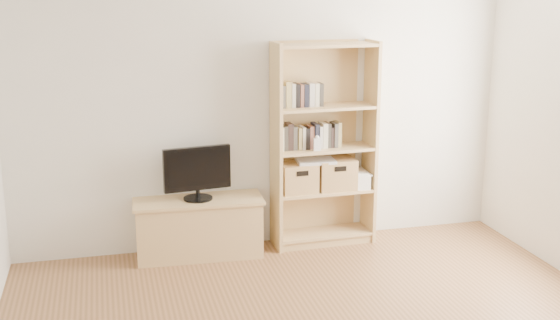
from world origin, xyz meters
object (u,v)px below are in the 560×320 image
object	(u,v)px
television	(197,174)
basket_right	(335,173)
laptop	(316,161)
basket_left	(298,177)
bookshelf	(324,145)
baby_monitor	(317,144)
tv_stand	(199,229)

from	to	relation	value
television	basket_right	distance (m)	1.28
basket_right	laptop	bearing A→B (deg)	-174.91
television	basket_left	world-z (taller)	television
television	basket_left	bearing A→B (deg)	-6.25
television	basket_left	xyz separation A→B (m)	(0.91, 0.02, -0.10)
bookshelf	baby_monitor	distance (m)	0.15
bookshelf	laptop	distance (m)	0.16
television	basket_right	size ratio (longest dim) A/B	1.73
baby_monitor	basket_left	bearing A→B (deg)	153.99
tv_stand	television	xyz separation A→B (m)	(-0.00, 0.00, 0.50)
basket_left	basket_right	xyz separation A→B (m)	(0.36, 0.01, 0.01)
tv_stand	basket_left	bearing A→B (deg)	4.25
baby_monitor	laptop	distance (m)	0.20
tv_stand	baby_monitor	world-z (taller)	baby_monitor
bookshelf	baby_monitor	bearing A→B (deg)	-135.00
baby_monitor	basket_right	xyz separation A→B (m)	(0.21, 0.11, -0.31)
basket_left	laptop	world-z (taller)	laptop
bookshelf	basket_left	size ratio (longest dim) A/B	5.83
tv_stand	bookshelf	bearing A→B (deg)	4.57
baby_monitor	bookshelf	bearing A→B (deg)	53.15
basket_left	basket_right	size ratio (longest dim) A/B	0.94
tv_stand	bookshelf	distance (m)	1.34
bookshelf	television	size ratio (longest dim) A/B	3.15
laptop	basket_right	bearing A→B (deg)	7.63
tv_stand	laptop	distance (m)	1.21
bookshelf	basket_right	distance (m)	0.30
tv_stand	basket_right	bearing A→B (deg)	4.34
television	baby_monitor	world-z (taller)	baby_monitor
bookshelf	basket_right	size ratio (longest dim) A/B	5.45
bookshelf	television	distance (m)	1.17
basket_left	television	bearing A→B (deg)	179.21
basket_left	tv_stand	bearing A→B (deg)	179.21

